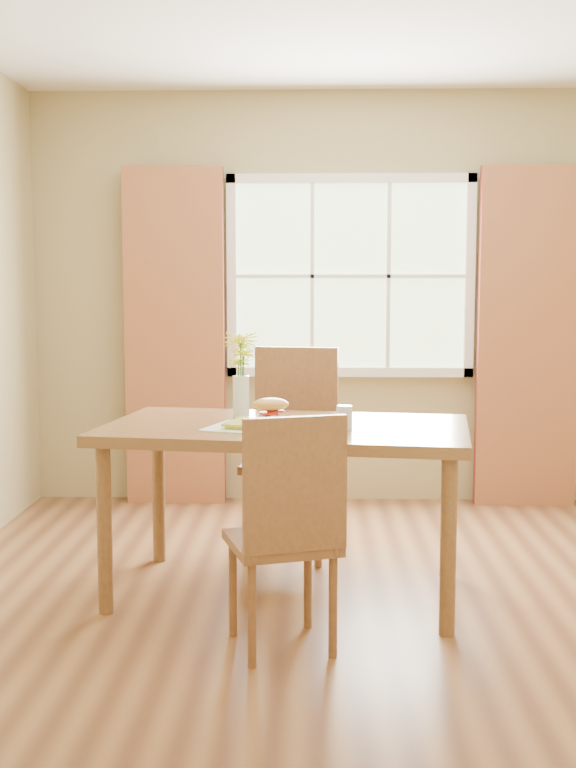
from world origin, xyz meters
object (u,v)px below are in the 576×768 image
(chair_near, at_px, (287,524))
(chair_far, at_px, (293,440))
(croissant_sandwich, at_px, (271,412))
(water_glass, at_px, (344,418))
(flower_vase, at_px, (241,364))
(dining_table, at_px, (286,442))

(chair_near, bearing_deg, chair_far, 72.45)
(chair_near, xyz_separation_m, croissant_sandwich, (-0.09, 0.55, 0.36))
(chair_near, distance_m, water_glass, 0.69)
(flower_vase, bearing_deg, water_glass, -37.44)
(chair_far, bearing_deg, water_glass, -64.29)
(chair_near, height_order, flower_vase, flower_vase)
(dining_table, distance_m, chair_near, 0.73)
(croissant_sandwich, xyz_separation_m, flower_vase, (-0.16, 0.38, 0.18))
(chair_far, bearing_deg, flower_vase, -107.40)
(chair_near, distance_m, flower_vase, 1.11)
(croissant_sandwich, bearing_deg, chair_far, 75.98)
(chair_near, xyz_separation_m, water_glass, (0.24, 0.56, 0.33))
(dining_table, xyz_separation_m, chair_far, (0.02, 0.71, -0.12))
(chair_far, bearing_deg, dining_table, -81.74)
(dining_table, distance_m, croissant_sandwich, 0.23)
(dining_table, height_order, croissant_sandwich, croissant_sandwich)
(chair_near, bearing_deg, croissant_sandwich, 81.29)
(chair_far, relative_size, flower_vase, 2.69)
(chair_near, height_order, croissant_sandwich, chair_near)
(croissant_sandwich, relative_size, water_glass, 1.68)
(croissant_sandwich, distance_m, water_glass, 0.33)
(flower_vase, bearing_deg, croissant_sandwich, -67.15)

